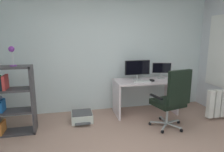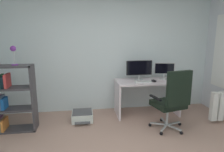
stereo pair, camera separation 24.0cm
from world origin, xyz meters
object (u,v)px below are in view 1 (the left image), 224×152
keyboard (142,81)px  desk_lamp (12,52)px  desk (145,89)px  monitor_secondary (162,69)px  computer_mouse (152,80)px  monitor_main (137,68)px  office_chair (172,98)px  bookshelf (2,102)px  printer (82,117)px

keyboard → desk_lamp: desk_lamp is taller
desk → monitor_secondary: bearing=13.2°
desk → desk_lamp: 2.66m
desk → desk_lamp: desk_lamp is taller
desk_lamp → computer_mouse: bearing=6.1°
computer_mouse → monitor_main: bearing=133.5°
office_chair → monitor_main: bearing=109.7°
office_chair → keyboard: bearing=114.5°
desk_lamp → bookshelf: bearing=-180.0°
desk_lamp → printer: (1.10, 0.24, -1.31)m
monitor_main → desk_lamp: desk_lamp is taller
monitor_main → office_chair: size_ratio=0.50×
desk → monitor_main: bearing=147.7°
monitor_secondary → printer: monitor_secondary is taller
monitor_main → monitor_secondary: bearing=0.0°
keyboard → bookshelf: bearing=-173.9°
monitor_main → desk: bearing=-32.3°
office_chair → printer: 1.77m
monitor_main → keyboard: 0.34m
computer_mouse → printer: size_ratio=0.21×
bookshelf → desk: bearing=8.1°
monitor_main → office_chair: (0.33, -0.93, -0.39)m
bookshelf → printer: bookshelf is taller
monitor_main → printer: (-1.23, -0.25, -0.89)m
monitor_main → printer: monitor_main is taller
monitor_main → bookshelf: (-2.56, -0.48, -0.40)m
monitor_secondary → office_chair: (-0.23, -0.93, -0.36)m
monitor_main → office_chair: 1.06m
monitor_main → computer_mouse: bearing=-39.0°
keyboard → computer_mouse: bearing=7.5°
desk_lamp → printer: size_ratio=0.70×
bookshelf → monitor_secondary: bearing=8.8°
monitor_secondary → printer: size_ratio=0.92×
desk → bookshelf: (-2.72, -0.39, 0.05)m
computer_mouse → desk_lamp: size_ratio=0.31×
monitor_main → bookshelf: size_ratio=0.47×
bookshelf → desk_lamp: 0.85m
monitor_main → desk_lamp: bearing=-168.2°
bookshelf → desk_lamp: size_ratio=3.62×
computer_mouse → printer: bearing=174.1°
monitor_secondary → monitor_main: bearing=-180.0°
monitor_secondary → bookshelf: size_ratio=0.36×
keyboard → monitor_main: bearing=95.0°
monitor_main → keyboard: monitor_main is taller
monitor_secondary → desk_lamp: (-2.89, -0.48, 0.45)m
desk → office_chair: bearing=-77.7°
keyboard → desk_lamp: (-2.35, -0.25, 0.66)m
computer_mouse → bookshelf: size_ratio=0.08×
desk → monitor_main: size_ratio=2.34×
office_chair → bookshelf: bearing=171.3°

